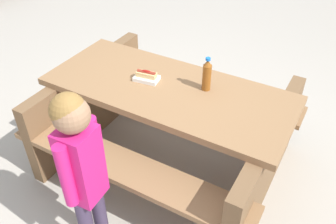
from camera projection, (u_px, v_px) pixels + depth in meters
The scene contains 5 objects.
ground_plane at pixel (168, 161), 3.01m from camera, with size 30.00×30.00×0.00m, color #ADA599.
picnic_table at pixel (168, 120), 2.74m from camera, with size 1.97×1.62×0.75m.
soda_bottle at pixel (207, 75), 2.46m from camera, with size 0.06×0.06×0.25m.
hotdog_tray at pixel (147, 77), 2.61m from camera, with size 0.20×0.15×0.08m.
child_in_coat at pixel (81, 165), 1.89m from camera, with size 0.21×0.30×1.24m.
Camera 1 is at (-1.29, 1.70, 2.17)m, focal length 38.13 mm.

